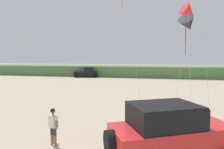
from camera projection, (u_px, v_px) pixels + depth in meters
dune_ridge at (163, 71)px, 42.86m from camera, size 90.00×9.87×2.10m
jeep at (170, 132)px, 7.48m from camera, size 5.00×4.11×2.26m
person_watching at (53, 124)px, 9.19m from camera, size 0.56×0.44×1.67m
distant_pickup at (87, 72)px, 41.01m from camera, size 4.90×3.24×1.98m
distant_sedan at (124, 74)px, 40.97m from camera, size 4.32×2.03×1.20m
kite_pink_ribbon at (188, 24)px, 15.31m from camera, size 2.06×5.20×7.25m
kite_yellow_diamond at (188, 11)px, 12.85m from camera, size 1.30×4.68×7.35m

